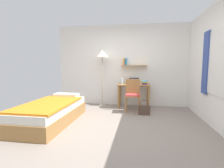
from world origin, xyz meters
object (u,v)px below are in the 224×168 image
Objects in this scene: laptop at (134,82)px; water_bottle at (122,81)px; book_stack at (145,83)px; handbag at (144,110)px; bed at (52,112)px; standing_lamp at (102,57)px; desk at (134,89)px; desk_chair at (133,94)px.

laptop is 1.50× the size of water_bottle.
book_stack reaches higher than handbag.
standing_lamp is at bearing 65.90° from bed.
water_bottle is at bearing 49.88° from bed.
desk is 2.48× the size of handbag.
laptop is at bearing 82.62° from desk.
standing_lamp is 5.59× the size of laptop.
book_stack is at bearing 52.86° from desk_chair.
handbag is (2.10, 0.95, -0.10)m from bed.
handbag is (1.31, -0.81, -1.43)m from standing_lamp.
desk_chair is 1.54m from standing_lamp.
laptop is 1.36× the size of book_stack.
bed is 2.57m from laptop.
bed is at bearing -114.10° from standing_lamp.
bed is 2.21× the size of desk_chair.
book_stack is (0.33, 0.44, 0.27)m from desk_chair.
bed is 2.29m from water_bottle.
desk_chair reaches higher than handbag.
handbag is at bearing -91.55° from book_stack.
handbag is at bearing -47.60° from water_bottle.
water_bottle is (1.42, 1.69, 0.59)m from bed.
laptop is at bearing -0.78° from standing_lamp.
laptop is at bearing 110.54° from handbag.
water_bottle is (0.63, -0.08, -0.73)m from standing_lamp.
desk is 4.62× the size of water_bottle.
book_stack is at bearing 38.43° from bed.
desk_chair is 4.29× the size of water_bottle.
water_bottle reaches higher than desk.
book_stack is (2.11, 1.68, 0.54)m from bed.
standing_lamp reaches higher than desk_chair.
desk is at bearing 111.65° from handbag.
water_bottle is (-0.37, -0.06, 0.06)m from laptop.
book_stack is at bearing -7.06° from desk.
laptop is (0.00, 0.03, 0.20)m from desk.
water_bottle is 1.22m from handbag.
laptop is at bearing 9.71° from water_bottle.
standing_lamp is 7.61× the size of book_stack.
standing_lamp is at bearing 176.21° from book_stack.
desk is 3.09× the size of laptop.
water_bottle reaches higher than bed.
bed is at bearing -141.57° from book_stack.
desk is 0.94m from handbag.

